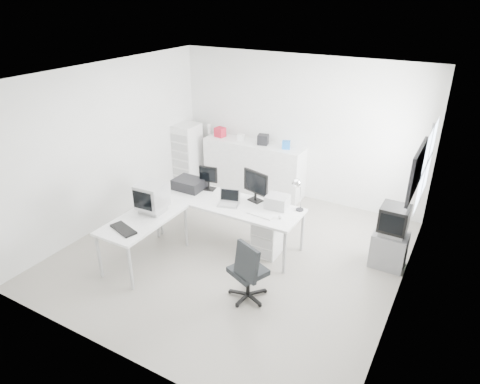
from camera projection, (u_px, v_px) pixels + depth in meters
The scene contains 30 objects.
floor at pixel (234, 252), 6.91m from camera, with size 5.00×5.00×0.01m, color #B4AFA1.
ceiling at pixel (233, 76), 5.70m from camera, with size 5.00×5.00×0.01m, color white.
back_wall at pixel (298, 129), 8.27m from camera, with size 5.00×0.02×2.80m, color silver.
left_wall at pixel (109, 145), 7.41m from camera, with size 0.02×5.00×2.80m, color silver.
right_wall at pixel (411, 212), 5.19m from camera, with size 0.02×5.00×2.80m, color silver.
window at pixel (427, 164), 6.06m from camera, with size 0.02×1.20×1.10m, color white, non-canonical shape.
wall_picture at pixel (417, 171), 5.07m from camera, with size 0.04×0.90×0.60m, color black, non-canonical shape.
main_desk at pixel (229, 222), 7.04m from camera, with size 2.40×0.80×0.75m, color white, non-canonical shape.
side_desk at pixel (145, 240), 6.55m from camera, with size 0.70×1.40×0.75m, color white, non-canonical shape.
drawer_pedestal at pixel (269, 236), 6.80m from camera, with size 0.40×0.50×0.60m, color white.
inkjet_printer at pixel (189, 184), 7.29m from camera, with size 0.50×0.39×0.18m, color black.
lcd_monitor_small at pixel (208, 178), 7.23m from camera, with size 0.32×0.18×0.40m, color black, non-canonical shape.
lcd_monitor_large at pixel (256, 186), 6.81m from camera, with size 0.49×0.20×0.51m, color black, non-canonical shape.
laptop at pixel (228, 199), 6.73m from camera, with size 0.32×0.33×0.21m, color #B7B7BA, non-canonical shape.
white_keyboard at pixel (261, 215), 6.47m from camera, with size 0.41×0.13×0.02m, color white.
white_mouse at pixel (280, 217), 6.36m from camera, with size 0.06×0.06×0.06m, color white.
laser_printer at pixel (277, 202), 6.67m from camera, with size 0.34×0.29×0.20m, color #A3A3A3.
desk_lamp at pixel (301, 197), 6.52m from camera, with size 0.16×0.16×0.47m, color silver, non-canonical shape.
crt_monitor at pixel (152, 199), 6.49m from camera, with size 0.37×0.37×0.42m, color #B7B7BA, non-canonical shape.
black_keyboard at pixel (123, 229), 6.07m from camera, with size 0.46×0.18×0.03m, color black.
office_chair at pixel (248, 268), 5.70m from camera, with size 0.56×0.56×0.96m, color #222527, non-canonical shape.
tv_cabinet at pixel (389, 250), 6.48m from camera, with size 0.50×0.41×0.55m, color slate.
crt_tv at pixel (394, 221), 6.27m from camera, with size 0.50×0.48×0.45m, color black, non-canonical shape.
sideboard at pixel (254, 167), 8.81m from camera, with size 2.11×0.53×1.05m, color white.
clutter_box_a at pixel (220, 132), 8.89m from camera, with size 0.20×0.17×0.20m, color red.
clutter_box_b at pixel (241, 137), 8.69m from camera, with size 0.13×0.11×0.13m, color white.
clutter_box_c at pixel (263, 140), 8.45m from camera, with size 0.20×0.18×0.20m, color black.
clutter_box_d at pixel (286, 145), 8.24m from camera, with size 0.15×0.13×0.15m, color blue.
clutter_bottle at pixel (209, 129), 9.05m from camera, with size 0.07×0.07×0.22m, color white.
filing_cabinet at pixel (188, 154), 9.17m from camera, with size 0.45×0.54×1.29m, color white.
Camera 1 is at (2.95, -5.01, 3.86)m, focal length 32.00 mm.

